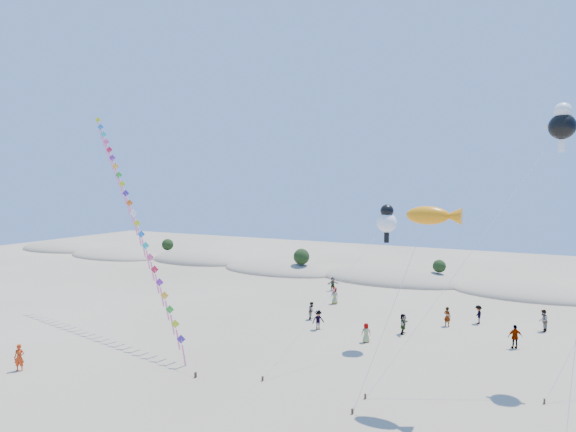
{
  "coord_description": "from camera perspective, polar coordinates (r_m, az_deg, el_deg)",
  "views": [
    {
      "loc": [
        15.8,
        -15.94,
        12.4
      ],
      "look_at": [
        0.73,
        14.0,
        10.19
      ],
      "focal_mm": 30.0,
      "sensor_mm": 36.0,
      "label": 1
    }
  ],
  "objects": [
    {
      "name": "cartoon_kite_high",
      "position": [
        35.32,
        29.72,
        9.47
      ],
      "size": [
        10.92,
        9.77,
        17.54
      ],
      "color": "#3F2D1E",
      "rests_on": "ground"
    },
    {
      "name": "beachgoers",
      "position": [
        44.64,
        14.86,
        -11.35
      ],
      "size": [
        28.43,
        17.08,
        1.86
      ],
      "color": "slate",
      "rests_on": "ground"
    },
    {
      "name": "fish_kite",
      "position": [
        27.84,
        16.86,
        0.01
      ],
      "size": [
        5.02,
        3.87,
        11.2
      ],
      "color": "#3F2D1E",
      "rests_on": "ground"
    },
    {
      "name": "flyer_foreground",
      "position": [
        37.79,
        -29.24,
        -14.43
      ],
      "size": [
        0.78,
        0.71,
        1.8
      ],
      "primitive_type": "imported",
      "rotation": [
        0.0,
        0.0,
        0.54
      ],
      "color": "red",
      "rests_on": "ground"
    },
    {
      "name": "kite_train",
      "position": [
        42.66,
        -18.01,
        0.64
      ],
      "size": [
        21.12,
        11.36,
        19.56
      ],
      "color": "#3F2D1E",
      "rests_on": "ground"
    },
    {
      "name": "cartoon_kite_low",
      "position": [
        37.52,
        11.62,
        -0.51
      ],
      "size": [
        5.82,
        11.24,
        10.88
      ],
      "color": "#3F2D1E",
      "rests_on": "ground"
    },
    {
      "name": "dune_ridge",
      "position": [
        64.03,
        13.01,
        -7.39
      ],
      "size": [
        145.3,
        11.49,
        5.57
      ],
      "color": "gray",
      "rests_on": "ground"
    }
  ]
}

